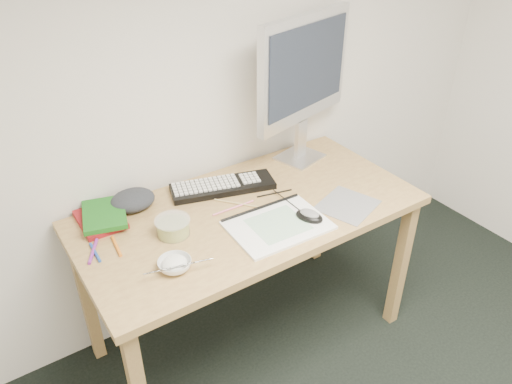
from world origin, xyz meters
TOP-DOWN VIEW (x-y plane):
  - desk at (0.06, 1.43)m, footprint 1.40×0.70m
  - mousepad at (0.42, 1.23)m, footprint 0.28×0.27m
  - sketchpad at (0.09, 1.27)m, footprint 0.39×0.28m
  - keyboard at (0.05, 1.62)m, footprint 0.47×0.26m
  - monitor at (0.51, 1.66)m, footprint 0.57×0.22m
  - mouse at (0.22, 1.23)m, footprint 0.11×0.13m
  - rice_bowl at (-0.35, 1.26)m, footprint 0.13×0.13m
  - chopsticks at (-0.35, 1.22)m, footprint 0.23×0.07m
  - fruit_tub at (-0.27, 1.45)m, footprint 0.15×0.15m
  - book_red at (-0.47, 1.68)m, footprint 0.16×0.21m
  - book_green at (-0.46, 1.67)m, footprint 0.22×0.26m
  - cloth_lump at (-0.32, 1.71)m, footprint 0.18×0.16m
  - pencil_pink at (0.01, 1.47)m, footprint 0.19×0.01m
  - pencil_tan at (0.04, 1.49)m, footprint 0.13×0.16m
  - pencil_black at (0.22, 1.47)m, footprint 0.16×0.04m
  - marker_blue at (-0.55, 1.50)m, footprint 0.01×0.12m
  - marker_orange at (-0.48, 1.49)m, footprint 0.02×0.13m
  - marker_purple at (-0.56, 1.51)m, footprint 0.08×0.13m

SIDE VIEW (x-z plane):
  - desk at x=0.06m, z-range 0.29..1.04m
  - mousepad at x=0.42m, z-range 0.75..0.75m
  - pencil_black at x=0.22m, z-range 0.75..0.76m
  - pencil_pink at x=0.01m, z-range 0.75..0.76m
  - pencil_tan at x=0.04m, z-range 0.75..0.76m
  - sketchpad at x=0.09m, z-range 0.75..0.76m
  - marker_blue at x=-0.55m, z-range 0.75..0.76m
  - marker_orange at x=-0.48m, z-range 0.75..0.76m
  - marker_purple at x=-0.56m, z-range 0.75..0.76m
  - book_red at x=-0.47m, z-range 0.75..0.77m
  - keyboard at x=0.05m, z-range 0.75..0.78m
  - rice_bowl at x=-0.35m, z-range 0.75..0.79m
  - mouse at x=0.22m, z-range 0.76..0.80m
  - book_green at x=-0.46m, z-range 0.77..0.79m
  - cloth_lump at x=-0.32m, z-range 0.75..0.81m
  - fruit_tub at x=-0.27m, z-range 0.75..0.82m
  - chopsticks at x=-0.35m, z-range 0.78..0.80m
  - monitor at x=0.51m, z-range 0.83..1.51m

